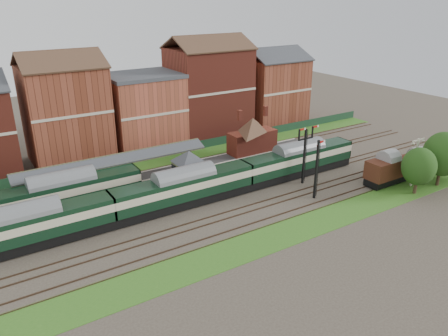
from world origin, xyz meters
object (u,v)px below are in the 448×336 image
dmu_train (185,188)px  goods_van_a (387,169)px  signal_box (189,171)px  platform_railcar (64,193)px  semaphore_bracket (305,152)px

dmu_train → goods_van_a: size_ratio=8.75×
signal_box → dmu_train: size_ratio=0.11×
signal_box → goods_van_a: bearing=-26.4°
platform_railcar → signal_box: bearing=-11.8°
signal_box → dmu_train: signal_box is taller
semaphore_bracket → platform_railcar: 31.99m
dmu_train → platform_railcar: size_ratio=2.97×
platform_railcar → goods_van_a: (40.26, -15.50, -0.34)m
platform_railcar → goods_van_a: 43.14m
signal_box → goods_van_a: 27.56m
semaphore_bracket → dmu_train: 17.80m
dmu_train → platform_railcar: (-13.13, 6.50, 0.02)m
platform_railcar → dmu_train: bearing=-26.3°
goods_van_a → dmu_train: bearing=161.6°
dmu_train → platform_railcar: bearing=153.7°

